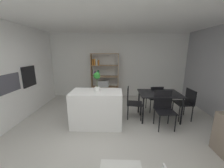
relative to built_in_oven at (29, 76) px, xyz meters
name	(u,v)px	position (x,y,z in m)	size (l,w,h in m)	color
ground_plane	(107,136)	(2.43, -1.14, -1.18)	(8.64, 8.64, 0.00)	beige
ceiling_slab	(106,9)	(2.43, -1.14, 1.49)	(6.29, 6.01, 0.06)	white
back_partition	(112,66)	(2.43, 1.84, 0.14)	(6.29, 0.06, 2.64)	silver
cabinet_niche_splashback	(0,86)	(-0.02, -1.02, -0.04)	(0.01, 1.25, 0.46)	#4C4C56
built_in_oven	(29,76)	(0.00, 0.00, 0.00)	(0.06, 0.58, 0.61)	black
kitchen_island	(97,108)	(2.13, -0.65, -0.72)	(1.29, 0.71, 0.92)	white
potted_plant_on_island	(97,80)	(2.15, -0.61, 0.04)	(0.17, 0.17, 0.48)	white
open_bookshelf	(103,77)	(2.08, 1.53, -0.28)	(1.11, 0.34, 1.84)	#997551
dining_table	(159,96)	(3.86, -0.23, -0.49)	(1.13, 0.82, 0.77)	black
dining_chair_far	(155,96)	(3.87, 0.21, -0.67)	(0.46, 0.49, 0.86)	black
dining_chair_near	(164,106)	(3.85, -0.65, -0.63)	(0.47, 0.46, 0.94)	black
dining_chair_island_side	(131,100)	(3.07, -0.22, -0.65)	(0.47, 0.45, 0.91)	black
dining_chair_window_side	(186,101)	(4.63, -0.22, -0.64)	(0.45, 0.48, 0.87)	black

